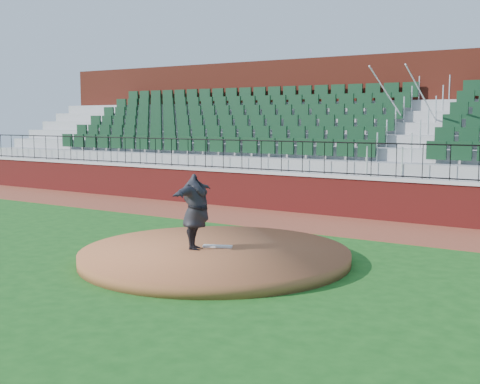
% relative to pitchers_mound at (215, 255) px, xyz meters
% --- Properties ---
extents(ground, '(90.00, 90.00, 0.00)m').
position_rel_pitchers_mound_xyz_m(ground, '(-0.40, 0.10, -0.12)').
color(ground, '#164F17').
rests_on(ground, ground).
extents(warning_track, '(34.00, 3.20, 0.01)m').
position_rel_pitchers_mound_xyz_m(warning_track, '(-0.40, 5.50, -0.12)').
color(warning_track, brown).
rests_on(warning_track, ground).
extents(field_wall, '(34.00, 0.35, 1.20)m').
position_rel_pitchers_mound_xyz_m(field_wall, '(-0.40, 7.10, 0.47)').
color(field_wall, maroon).
rests_on(field_wall, ground).
extents(wall_cap, '(34.00, 0.45, 0.10)m').
position_rel_pitchers_mound_xyz_m(wall_cap, '(-0.40, 7.10, 1.12)').
color(wall_cap, '#B7B7B7').
rests_on(wall_cap, field_wall).
extents(wall_railing, '(34.00, 0.05, 1.00)m').
position_rel_pitchers_mound_xyz_m(wall_railing, '(-0.40, 7.10, 1.67)').
color(wall_railing, black).
rests_on(wall_railing, wall_cap).
extents(seating_stands, '(34.00, 5.10, 4.60)m').
position_rel_pitchers_mound_xyz_m(seating_stands, '(-0.40, 9.82, 2.18)').
color(seating_stands, gray).
rests_on(seating_stands, ground).
extents(concourse_wall, '(34.00, 0.50, 5.50)m').
position_rel_pitchers_mound_xyz_m(concourse_wall, '(-0.40, 12.62, 2.62)').
color(concourse_wall, maroon).
rests_on(concourse_wall, ground).
extents(pitchers_mound, '(5.75, 5.75, 0.25)m').
position_rel_pitchers_mound_xyz_m(pitchers_mound, '(0.00, 0.00, 0.00)').
color(pitchers_mound, brown).
rests_on(pitchers_mound, ground).
extents(pitching_rubber, '(0.65, 0.40, 0.04)m').
position_rel_pitchers_mound_xyz_m(pitching_rubber, '(-0.08, 0.21, 0.15)').
color(pitching_rubber, silver).
rests_on(pitching_rubber, pitchers_mound).
extents(pitcher, '(1.12, 2.06, 1.62)m').
position_rel_pitchers_mound_xyz_m(pitcher, '(-0.35, -0.21, 0.94)').
color(pitcher, black).
rests_on(pitcher, pitchers_mound).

